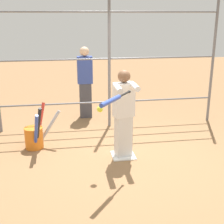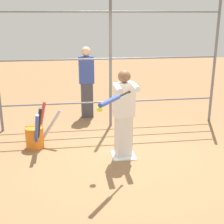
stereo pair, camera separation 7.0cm
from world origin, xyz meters
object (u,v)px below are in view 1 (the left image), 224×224
Objects in this scene: batter at (124,112)px; bat_bucket at (35,136)px; softball_in_flight at (100,109)px; baseball_bat_swinging at (113,100)px; bystander_behind_fence at (85,82)px.

batter reaches higher than bat_bucket.
bat_bucket is at bearing -44.43° from softball_in_flight.
batter reaches higher than baseball_bat_swinging.
bat_bucket is 0.51× the size of bystander_behind_fence.
batter is 0.98m from baseball_bat_swinging.
softball_in_flight is (0.14, -0.37, -0.24)m from baseball_bat_swinging.
baseball_bat_swinging is 2.15m from bat_bucket.
softball_in_flight is at bearing 44.18° from batter.
softball_in_flight is (0.46, 0.45, 0.20)m from batter.
baseball_bat_swinging is at bearing 130.55° from bat_bucket.
batter is 2.11× the size of baseball_bat_swinging.
bystander_behind_fence is (0.15, -3.12, -0.39)m from baseball_bat_swinging.
baseball_bat_swinging is at bearing 68.61° from batter.
baseball_bat_swinging is 0.43× the size of bystander_behind_fence.
baseball_bat_swinging is at bearing 92.81° from bystander_behind_fence.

